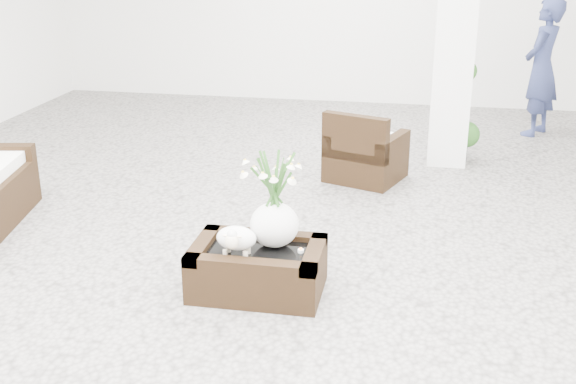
# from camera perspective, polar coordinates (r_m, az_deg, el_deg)

# --- Properties ---
(ground) EXTENTS (11.00, 11.00, 0.00)m
(ground) POSITION_cam_1_polar(r_m,az_deg,el_deg) (5.47, 0.19, -5.75)
(ground) COLOR gray
(ground) RESTS_ON ground
(coffee_table) EXTENTS (0.90, 0.60, 0.31)m
(coffee_table) POSITION_cam_1_polar(r_m,az_deg,el_deg) (5.02, -2.42, -6.25)
(coffee_table) COLOR black
(coffee_table) RESTS_ON ground
(sheep_figurine) EXTENTS (0.28, 0.23, 0.21)m
(sheep_figurine) POSITION_cam_1_polar(r_m,az_deg,el_deg) (4.85, -4.11, -3.88)
(sheep_figurine) COLOR white
(sheep_figurine) RESTS_ON coffee_table
(planter_narcissus) EXTENTS (0.44, 0.44, 0.80)m
(planter_narcissus) POSITION_cam_1_polar(r_m,az_deg,el_deg) (4.87, -1.10, 0.03)
(planter_narcissus) COLOR white
(planter_narcissus) RESTS_ON coffee_table
(tealight) EXTENTS (0.04, 0.04, 0.03)m
(tealight) POSITION_cam_1_polar(r_m,az_deg,el_deg) (4.91, 1.03, -4.65)
(tealight) COLOR white
(tealight) RESTS_ON coffee_table
(armchair) EXTENTS (0.86, 0.84, 0.72)m
(armchair) POSITION_cam_1_polar(r_m,az_deg,el_deg) (7.23, 6.25, 3.76)
(armchair) COLOR black
(armchair) RESTS_ON ground
(topiary) EXTENTS (0.40, 0.40, 1.50)m
(topiary) POSITION_cam_1_polar(r_m,az_deg,el_deg) (7.90, 13.11, 7.69)
(topiary) COLOR #204917
(topiary) RESTS_ON ground
(shopper) EXTENTS (0.63, 0.72, 1.65)m
(shopper) POSITION_cam_1_polar(r_m,az_deg,el_deg) (9.24, 19.49, 9.29)
(shopper) COLOR navy
(shopper) RESTS_ON ground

